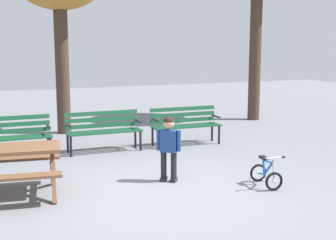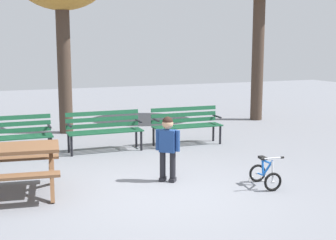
{
  "view_description": "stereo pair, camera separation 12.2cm",
  "coord_description": "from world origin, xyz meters",
  "px_view_note": "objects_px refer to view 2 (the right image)",
  "views": [
    {
      "loc": [
        -2.67,
        -6.24,
        2.26
      ],
      "look_at": [
        0.82,
        1.72,
        0.85
      ],
      "focal_mm": 49.5,
      "sensor_mm": 36.0,
      "label": 1
    },
    {
      "loc": [
        -2.56,
        -6.29,
        2.26
      ],
      "look_at": [
        0.82,
        1.72,
        0.85
      ],
      "focal_mm": 49.5,
      "sensor_mm": 36.0,
      "label": 2
    }
  ],
  "objects_px": {
    "park_bench_far_left": "(11,133)",
    "park_bench_left": "(104,128)",
    "child_standing": "(168,143)",
    "kids_bicycle": "(265,174)",
    "park_bench_right": "(186,122)"
  },
  "relations": [
    {
      "from": "park_bench_far_left",
      "to": "park_bench_left",
      "type": "xyz_separation_m",
      "value": [
        1.9,
        -0.08,
        0.0
      ]
    },
    {
      "from": "park_bench_left",
      "to": "child_standing",
      "type": "relative_size",
      "value": 1.46
    },
    {
      "from": "park_bench_left",
      "to": "kids_bicycle",
      "type": "relative_size",
      "value": 2.73
    },
    {
      "from": "park_bench_far_left",
      "to": "park_bench_left",
      "type": "height_order",
      "value": "same"
    },
    {
      "from": "park_bench_far_left",
      "to": "kids_bicycle",
      "type": "height_order",
      "value": "park_bench_far_left"
    },
    {
      "from": "park_bench_left",
      "to": "park_bench_right",
      "type": "height_order",
      "value": "same"
    },
    {
      "from": "park_bench_far_left",
      "to": "child_standing",
      "type": "relative_size",
      "value": 1.47
    },
    {
      "from": "park_bench_right",
      "to": "child_standing",
      "type": "height_order",
      "value": "child_standing"
    },
    {
      "from": "park_bench_right",
      "to": "kids_bicycle",
      "type": "height_order",
      "value": "park_bench_right"
    },
    {
      "from": "park_bench_left",
      "to": "park_bench_right",
      "type": "distance_m",
      "value": 1.9
    },
    {
      "from": "park_bench_left",
      "to": "park_bench_right",
      "type": "relative_size",
      "value": 1.0
    },
    {
      "from": "park_bench_left",
      "to": "kids_bicycle",
      "type": "xyz_separation_m",
      "value": [
        1.72,
        -3.48,
        -0.31
      ]
    },
    {
      "from": "kids_bicycle",
      "to": "park_bench_left",
      "type": "bearing_deg",
      "value": 116.26
    },
    {
      "from": "park_bench_right",
      "to": "park_bench_far_left",
      "type": "bearing_deg",
      "value": 177.63
    },
    {
      "from": "park_bench_right",
      "to": "child_standing",
      "type": "xyz_separation_m",
      "value": [
        -1.52,
        -2.53,
        0.14
      ]
    }
  ]
}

